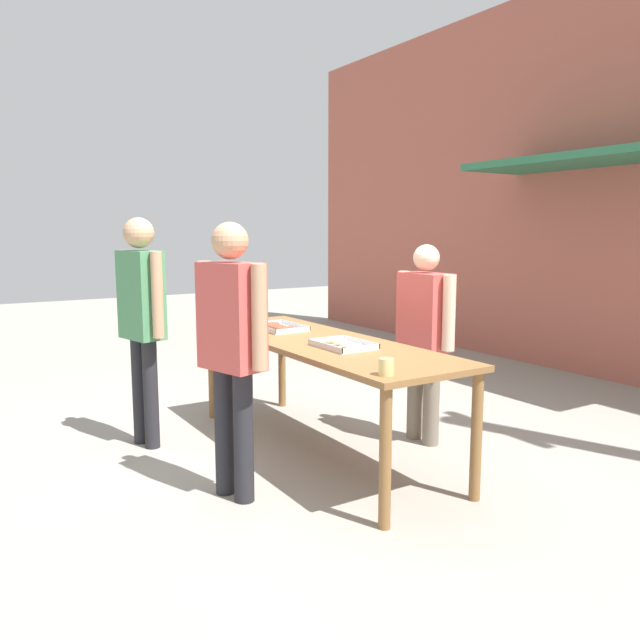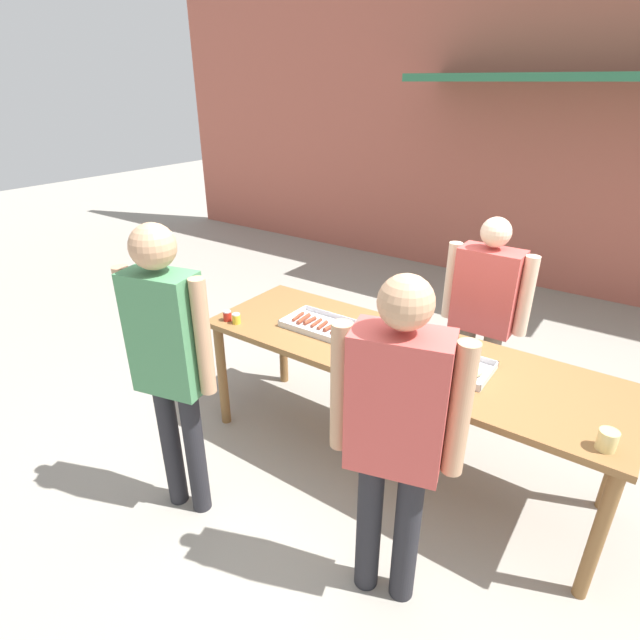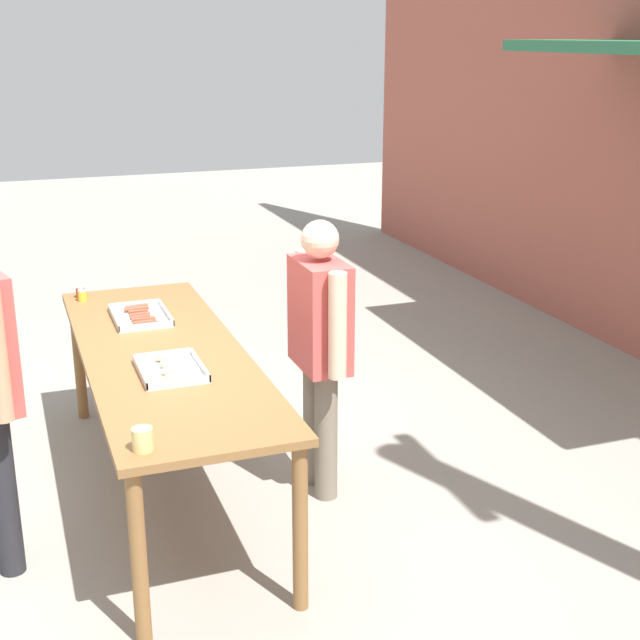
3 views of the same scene
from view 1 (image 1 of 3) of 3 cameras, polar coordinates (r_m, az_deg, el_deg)
name	(u,v)px [view 1 (image 1 of 3)]	position (r m, az deg, el deg)	size (l,w,h in m)	color
ground_plane	(320,451)	(4.86, 0.00, -11.89)	(24.00, 24.00, 0.00)	gray
serving_table	(320,351)	(4.65, 0.00, -2.89)	(2.63, 0.84, 0.86)	brown
food_tray_sausages	(279,328)	(5.13, -3.76, -0.72)	(0.48, 0.32, 0.04)	silver
food_tray_buns	(343,344)	(4.35, 2.08, -2.25)	(0.43, 0.31, 0.06)	silver
condiment_jar_mustard	(218,319)	(5.53, -9.29, 0.06)	(0.06, 0.06, 0.07)	#B22319
condiment_jar_ketchup	(222,320)	(5.45, -8.93, -0.04)	(0.06, 0.06, 0.07)	gold
beer_cup	(386,367)	(3.52, 6.07, -4.29)	(0.09, 0.09, 0.10)	#DBC67A
person_server_behind_table	(425,327)	(4.92, 9.56, -0.64)	(0.61, 0.23, 1.56)	#756B5B
person_customer_holding_hotdog	(142,309)	(4.93, -15.99, 0.93)	(0.53, 0.29, 1.76)	#232328
person_customer_with_cup	(232,336)	(3.83, -8.06, -1.48)	(0.58, 0.33, 1.72)	#232328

